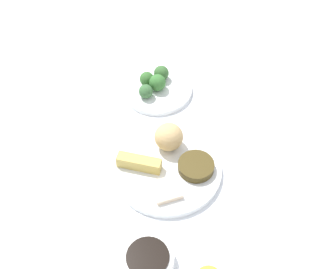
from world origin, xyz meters
The scene contains 13 objects.
tabletop centered at (0.00, 0.00, 0.01)m, with size 2.20×2.20×0.02m, color white.
main_plate centered at (-0.02, -0.05, 0.03)m, with size 0.26×0.26×0.02m, color white.
rice_scoop centered at (-0.08, -0.02, 0.07)m, with size 0.07×0.07×0.07m, color tan.
spring_roll centered at (-0.04, -0.11, 0.05)m, with size 0.11×0.03×0.03m, color tan.
crab_rangoon_wonton centered at (0.04, -0.07, 0.04)m, with size 0.06×0.06×0.01m, color beige.
stir_fry_heap centered at (0.01, 0.02, 0.05)m, with size 0.09×0.09×0.02m, color #453815.
broccoli_plate centered at (-0.30, 0.03, 0.03)m, with size 0.20×0.20×0.01m, color white.
broccoli_floret_0 centered at (-0.29, 0.03, 0.06)m, with size 0.05×0.05×0.05m, color #377031.
broccoli_floret_1 centered at (-0.27, -0.01, 0.05)m, with size 0.04×0.04×0.04m, color #396538.
broccoli_floret_3 centered at (-0.32, 0.01, 0.05)m, with size 0.04×0.04×0.04m, color #34652C.
broccoli_floret_5 centered at (-0.33, 0.05, 0.06)m, with size 0.04×0.04×0.04m, color #376330.
soy_sauce_bowl centered at (0.19, -0.17, 0.04)m, with size 0.11×0.11×0.03m, color white.
soy_sauce_bowl_liquid centered at (0.19, -0.17, 0.05)m, with size 0.09×0.09×0.00m, color black.
Camera 1 is at (0.56, -0.27, 0.86)m, focal length 45.56 mm.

